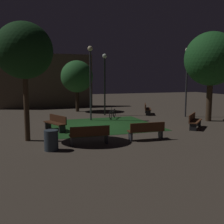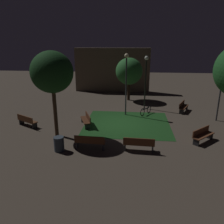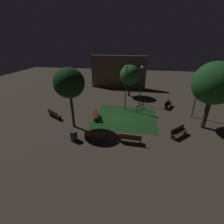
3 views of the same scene
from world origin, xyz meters
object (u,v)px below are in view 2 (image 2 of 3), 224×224
Objects in this scene: lamp_post_path_center at (223,77)px; bicycle at (146,110)px; trash_bin at (59,144)px; bench_path_side at (183,106)px; lamp_post_plaza_west at (146,74)px; bench_corner at (27,121)px; tree_left_canopy at (52,73)px; tree_back_right at (129,71)px; bench_back_row at (90,142)px; bench_front_right at (86,120)px; bench_lawn_edge at (139,144)px; lamp_post_near_wall at (126,75)px; bench_by_lamp at (203,135)px.

lamp_post_path_center is 6.51m from bicycle.
lamp_post_path_center is 12.97m from trash_bin.
bench_path_side is 0.38× the size of lamp_post_plaza_west.
tree_left_canopy is at bearing -26.41° from bench_corner.
lamp_post_path_center reaches higher than bench_path_side.
bench_path_side is 2.12× the size of trash_bin.
bench_corner is 0.34× the size of lamp_post_path_center.
lamp_post_path_center is (7.23, -5.90, 0.41)m from tree_back_right.
bench_back_row is 0.99× the size of bench_front_right.
tree_left_canopy is (-1.62, -2.02, 3.77)m from bench_front_right.
bench_lawn_edge is 4.63m from trash_bin.
tree_back_right is 0.87× the size of lamp_post_near_wall.
trash_bin is (-10.93, -6.28, -3.06)m from lamp_post_path_center.
bench_lawn_edge is 8.82m from bench_corner.
lamp_post_path_center reaches higher than bench_back_row.
bench_lawn_edge is 9.20m from lamp_post_plaza_west.
bench_front_right is 0.41× the size of tree_back_right.
bench_front_right is 0.38× the size of lamp_post_plaza_west.
lamp_post_plaza_west is at bearing 59.88° from trash_bin.
lamp_post_near_wall reaches higher than trash_bin.
bench_path_side is at bearing 21.94° from bench_corner.
bench_corner is 4.86m from tree_left_canopy.
bench_corner is 0.40× the size of tree_back_right.
lamp_post_path_center reaches higher than trash_bin.
tree_left_canopy is (-5.49, 1.77, 3.77)m from bench_lawn_edge.
trash_bin is (-3.58, -7.06, -3.02)m from lamp_post_near_wall.
bench_back_row is 4.93m from tree_left_canopy.
tree_left_canopy reaches higher than lamp_post_path_center.
lamp_post_path_center is at bearing 10.74° from bench_corner.
lamp_post_near_wall is (1.83, 6.68, 2.98)m from bench_back_row.
bench_path_side is 9.09m from bench_front_right.
bench_back_row is 7.88m from bicycle.
bench_lawn_edge is at bearing -116.92° from bench_path_side.
lamp_post_near_wall reaches higher than bench_by_lamp.
lamp_post_path_center is 3.56× the size of bicycle.
lamp_post_near_wall reaches higher than tree_back_right.
tree_left_canopy reaches higher than lamp_post_near_wall.
lamp_post_path_center reaches higher than lamp_post_near_wall.
bench_back_row is 12.24m from tree_back_right.
bench_corner is at bearing -153.85° from lamp_post_near_wall.
lamp_post_plaza_west is (-3.45, 0.62, 2.79)m from bench_path_side.
bench_front_right is 2.13× the size of trash_bin.
bench_front_right and bench_corner have the same top height.
bench_lawn_edge is 0.35× the size of lamp_post_near_wall.
bicycle is at bearing -161.87° from bench_path_side.
bench_corner is at bearing -169.26° from lamp_post_path_center.
bench_by_lamp is 0.32× the size of lamp_post_near_wall.
bench_back_row is at bearing -75.12° from bench_front_right.
bench_path_side reaches higher than trash_bin.
bench_by_lamp is at bearing -64.43° from lamp_post_plaza_west.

